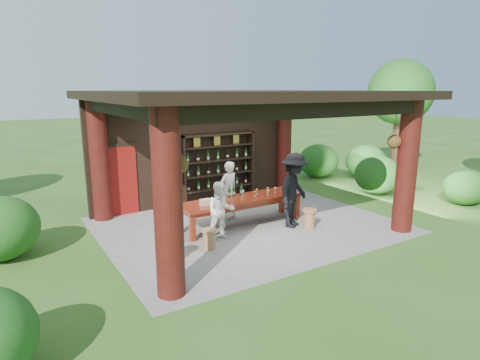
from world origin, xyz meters
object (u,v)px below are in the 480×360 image
host (228,190)px  tasting_table (242,202)px  stool_near_left (209,238)px  guest_woman (221,211)px  stool_near_right (309,218)px  guest_man (294,190)px  napkin_basket (206,202)px  wine_shelf (218,168)px  stool_far_left (177,248)px

host → tasting_table: bearing=79.3°
stool_near_left → host: host is taller
host → guest_woman: (-0.96, -1.28, -0.10)m
stool_near_right → guest_man: 0.83m
tasting_table → guest_woman: 1.15m
tasting_table → host: bearing=91.2°
stool_near_right → guest_woman: 2.44m
stool_near_right → tasting_table: bearing=140.9°
host → guest_man: (1.12, -1.45, 0.17)m
tasting_table → napkin_basket: (-1.09, -0.07, 0.19)m
tasting_table → stool_near_left: size_ratio=7.52×
guest_man → napkin_basket: (-2.20, 0.71, -0.16)m
napkin_basket → tasting_table: bearing=3.9°
guest_man → wine_shelf: bearing=71.1°
stool_near_left → napkin_basket: size_ratio=1.77×
wine_shelf → napkin_basket: (-1.69, -2.46, -0.28)m
stool_far_left → napkin_basket: 1.71m
stool_far_left → guest_woman: bearing=20.8°
stool_far_left → tasting_table: bearing=25.8°
stool_near_right → stool_far_left: stool_near_right is taller
wine_shelf → napkin_basket: size_ratio=9.60×
stool_near_left → tasting_table: bearing=33.3°
stool_near_left → napkin_basket: napkin_basket is taller
guest_woman → stool_far_left: bearing=-142.3°
stool_far_left → guest_woman: 1.51m
tasting_table → stool_far_left: size_ratio=7.60×
stool_far_left → guest_man: 3.52m
stool_far_left → guest_woman: guest_woman is taller
stool_near_right → guest_woman: (-2.35, 0.50, 0.44)m
guest_man → host: bearing=99.6°
guest_man → tasting_table: bearing=116.7°
guest_man → napkin_basket: guest_man is taller
stool_near_right → wine_shelf: bearing=102.5°
stool_near_left → stool_near_right: size_ratio=0.91×
guest_man → napkin_basket: bearing=134.1°
tasting_table → wine_shelf: bearing=75.9°
stool_near_left → guest_woman: guest_woman is taller
wine_shelf → stool_far_left: wine_shelf is taller
stool_far_left → guest_woman: (1.35, 0.51, 0.47)m
stool_near_left → host: size_ratio=0.28×
guest_woman → guest_man: bearing=12.2°
guest_woman → wine_shelf: bearing=79.2°
tasting_table → stool_near_left: tasting_table is taller
stool_near_left → guest_man: bearing=4.1°
tasting_table → stool_near_right: tasting_table is taller
host → guest_man: size_ratio=0.83×
guest_woman → guest_man: (2.08, -0.17, 0.27)m
tasting_table → host: 0.69m
wine_shelf → napkin_basket: 3.00m
stool_near_right → host: 2.33m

